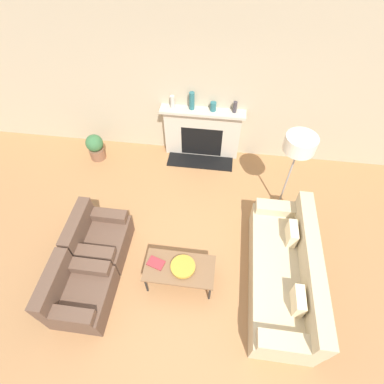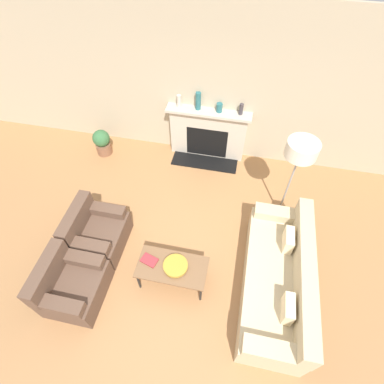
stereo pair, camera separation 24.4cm
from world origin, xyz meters
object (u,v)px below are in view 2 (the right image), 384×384
at_px(fireplace, 208,134).
at_px(mantel_vase_left, 179,101).
at_px(book, 149,260).
at_px(potted_plant, 102,142).
at_px(floor_lamp, 300,154).
at_px(mantel_vase_right, 241,109).
at_px(armchair_far, 96,233).
at_px(mantel_vase_center_right, 219,108).
at_px(armchair_near, 71,285).
at_px(coffee_table, 172,268).
at_px(couch, 278,279).
at_px(mantel_vase_center_left, 198,101).
at_px(bowl, 175,266).

xyz_separation_m(fireplace, mantel_vase_left, (-0.56, 0.02, 0.66)).
xyz_separation_m(book, potted_plant, (-1.74, 2.38, -0.15)).
bearing_deg(fireplace, floor_lamp, -39.25).
bearing_deg(fireplace, mantel_vase_right, 1.52).
relative_size(armchair_far, mantel_vase_center_right, 5.09).
height_order(armchair_near, mantel_vase_left, mantel_vase_left).
relative_size(armchair_near, mantel_vase_right, 3.97).
height_order(coffee_table, potted_plant, potted_plant).
xyz_separation_m(couch, armchair_near, (-2.81, -0.67, -0.02)).
xyz_separation_m(armchair_near, coffee_table, (1.32, 0.49, 0.10)).
bearing_deg(armchair_far, mantel_vase_center_right, -31.83).
bearing_deg(coffee_table, armchair_near, -159.60).
xyz_separation_m(mantel_vase_center_right, mantel_vase_right, (0.39, 0.00, 0.02)).
relative_size(armchair_near, mantel_vase_center_left, 2.52).
height_order(book, floor_lamp, floor_lamp).
bearing_deg(potted_plant, fireplace, 10.94).
xyz_separation_m(floor_lamp, mantel_vase_center_left, (-1.70, 1.24, -0.18)).
xyz_separation_m(fireplace, coffee_table, (-0.01, -2.80, -0.12)).
height_order(armchair_far, book, armchair_far).
distance_m(book, mantel_vase_center_left, 2.91).
bearing_deg(armchair_far, book, -109.52).
height_order(couch, mantel_vase_center_right, mantel_vase_center_right).
relative_size(mantel_vase_left, mantel_vase_center_left, 0.71).
xyz_separation_m(book, mantel_vase_center_left, (0.14, 2.80, 0.78)).
height_order(couch, armchair_near, couch).
xyz_separation_m(fireplace, armchair_far, (-1.34, -2.43, -0.22)).
bearing_deg(mantel_vase_right, couch, -71.20).
relative_size(armchair_far, mantel_vase_center_left, 2.52).
bearing_deg(potted_plant, book, -53.86).
bearing_deg(mantel_vase_right, armchair_near, -119.91).
height_order(mantel_vase_left, mantel_vase_center_left, mantel_vase_center_left).
distance_m(fireplace, mantel_vase_center_left, 0.74).
distance_m(mantel_vase_center_left, mantel_vase_center_right, 0.40).
xyz_separation_m(floor_lamp, mantel_vase_right, (-0.93, 1.24, -0.24)).
xyz_separation_m(bowl, mantel_vase_right, (0.53, 2.81, 0.69)).
relative_size(armchair_far, coffee_table, 0.85).
height_order(fireplace, potted_plant, fireplace).
xyz_separation_m(armchair_near, potted_plant, (-0.75, 2.89, -0.00)).
relative_size(armchair_near, bowl, 2.42).
bearing_deg(couch, mantel_vase_right, -161.20).
relative_size(mantel_vase_center_right, mantel_vase_right, 0.78).
relative_size(book, mantel_vase_right, 1.25).
distance_m(armchair_far, mantel_vase_right, 3.22).
bearing_deg(armchair_near, bowl, -70.07).
bearing_deg(armchair_near, mantel_vase_left, -13.21).
relative_size(floor_lamp, mantel_vase_center_left, 4.86).
relative_size(fireplace, mantel_vase_right, 7.48).
height_order(fireplace, armchair_near, fireplace).
bearing_deg(coffee_table, bowl, 6.50).
relative_size(coffee_table, mantel_vase_center_right, 5.98).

